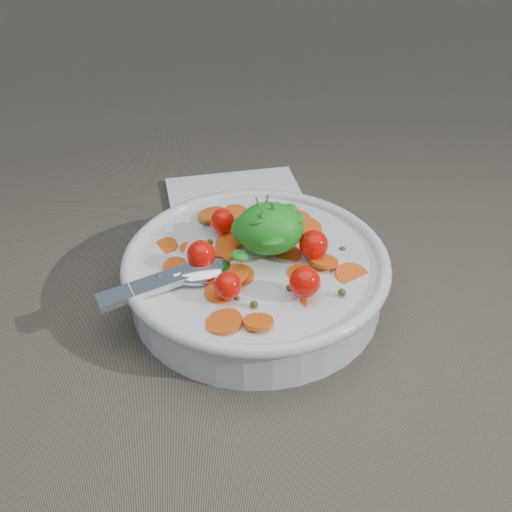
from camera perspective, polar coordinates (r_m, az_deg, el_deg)
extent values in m
plane|color=#796B56|center=(0.63, -2.01, -3.02)|extent=(6.00, 6.00, 0.00)
cylinder|color=silver|center=(0.61, 0.00, -2.14)|extent=(0.24, 0.24, 0.05)
torus|color=silver|center=(0.59, 0.00, -0.43)|extent=(0.25, 0.25, 0.01)
cylinder|color=silver|center=(0.62, 0.00, -3.59)|extent=(0.12, 0.12, 0.01)
cylinder|color=brown|center=(0.61, 0.00, -2.14)|extent=(0.22, 0.22, 0.03)
cylinder|color=#FF6115|center=(0.63, 4.56, 2.48)|extent=(0.03, 0.03, 0.01)
cylinder|color=#FF6115|center=(0.59, -7.16, -0.99)|extent=(0.02, 0.02, 0.01)
cylinder|color=#FF6115|center=(0.60, 2.89, 0.01)|extent=(0.03, 0.03, 0.01)
cylinder|color=#FF6115|center=(0.56, -3.23, -3.36)|extent=(0.04, 0.04, 0.01)
cylinder|color=#FF6115|center=(0.53, 0.20, -5.87)|extent=(0.03, 0.03, 0.01)
cylinder|color=#FF6115|center=(0.60, -2.95, 0.22)|extent=(0.04, 0.04, 0.01)
cylinder|color=#FF6115|center=(0.58, -1.65, -1.79)|extent=(0.04, 0.04, 0.01)
cylinder|color=#FF6115|center=(0.62, -8.07, 0.78)|extent=(0.03, 0.03, 0.01)
cylinder|color=#FF6115|center=(0.64, 0.96, 2.60)|extent=(0.03, 0.03, 0.01)
cylinder|color=#FF6115|center=(0.58, 8.56, -1.79)|extent=(0.04, 0.04, 0.01)
cylinder|color=#FF6115|center=(0.65, -1.83, 3.86)|extent=(0.03, 0.03, 0.01)
cylinder|color=#FF6115|center=(0.57, -2.20, -1.64)|extent=(0.04, 0.04, 0.01)
cylinder|color=#FF6115|center=(0.62, -5.78, 0.51)|extent=(0.03, 0.03, 0.01)
cylinder|color=#FF6115|center=(0.61, 0.71, 0.80)|extent=(0.03, 0.03, 0.01)
cylinder|color=#FF6115|center=(0.55, 5.14, -4.27)|extent=(0.03, 0.03, 0.01)
cylinder|color=#FF6115|center=(0.58, -3.84, -1.54)|extent=(0.04, 0.04, 0.01)
cylinder|color=#FF6115|center=(0.65, -3.91, 3.65)|extent=(0.04, 0.04, 0.01)
cylinder|color=#FF6115|center=(0.59, 6.06, -0.49)|extent=(0.04, 0.04, 0.01)
cylinder|color=#FF6115|center=(0.65, 3.72, 3.18)|extent=(0.03, 0.03, 0.01)
cylinder|color=#FF6115|center=(0.58, 3.90, -1.55)|extent=(0.03, 0.03, 0.01)
cylinder|color=#FF6115|center=(0.53, -2.86, -5.86)|extent=(0.04, 0.04, 0.01)
cylinder|color=#FF6115|center=(0.62, -2.36, 1.31)|extent=(0.04, 0.04, 0.01)
cylinder|color=#FF6115|center=(0.61, 0.98, 0.22)|extent=(0.03, 0.03, 0.01)
sphere|color=#454517|center=(0.65, 4.62, 2.97)|extent=(0.00, 0.00, 0.00)
sphere|color=#454517|center=(0.62, 7.69, 0.53)|extent=(0.01, 0.01, 0.01)
sphere|color=#454517|center=(0.61, -4.12, 1.24)|extent=(0.01, 0.01, 0.01)
sphere|color=#454517|center=(0.64, -4.56, 2.92)|extent=(0.01, 0.01, 0.01)
sphere|color=#454517|center=(0.56, 7.65, -3.22)|extent=(0.01, 0.01, 0.01)
sphere|color=#454517|center=(0.55, -2.84, -3.41)|extent=(0.01, 0.01, 0.01)
sphere|color=#454517|center=(0.57, -8.62, -1.92)|extent=(0.01, 0.01, 0.01)
sphere|color=#454517|center=(0.55, -1.67, -3.85)|extent=(0.01, 0.01, 0.01)
sphere|color=#454517|center=(0.54, -0.18, -4.34)|extent=(0.01, 0.01, 0.01)
sphere|color=#454517|center=(0.56, 2.99, -2.83)|extent=(0.01, 0.01, 0.01)
sphere|color=#454517|center=(0.58, -5.65, -1.63)|extent=(0.01, 0.01, 0.01)
sphere|color=#454517|center=(0.62, -0.04, 1.54)|extent=(0.01, 0.01, 0.01)
sphere|color=#454517|center=(0.56, 5.49, -2.44)|extent=(0.01, 0.01, 0.01)
sphere|color=red|center=(0.59, 5.15, 1.03)|extent=(0.03, 0.03, 0.03)
sphere|color=red|center=(0.63, 2.83, 3.49)|extent=(0.02, 0.02, 0.02)
sphere|color=red|center=(0.62, -2.98, 3.16)|extent=(0.02, 0.02, 0.02)
sphere|color=red|center=(0.58, -4.93, 0.17)|extent=(0.03, 0.03, 0.03)
sphere|color=red|center=(0.54, -2.52, -2.65)|extent=(0.02, 0.02, 0.02)
sphere|color=red|center=(0.54, 4.36, -2.30)|extent=(0.03, 0.03, 0.03)
ellipsoid|color=green|center=(0.59, 1.23, 2.47)|extent=(0.06, 0.05, 0.05)
ellipsoid|color=green|center=(0.60, -0.48, 2.38)|extent=(0.04, 0.04, 0.03)
ellipsoid|color=green|center=(0.58, 0.86, 3.26)|extent=(0.02, 0.02, 0.02)
ellipsoid|color=green|center=(0.59, 1.07, 2.91)|extent=(0.02, 0.02, 0.02)
ellipsoid|color=green|center=(0.58, 2.06, 2.74)|extent=(0.02, 0.02, 0.02)
ellipsoid|color=green|center=(0.61, 0.78, 3.47)|extent=(0.03, 0.03, 0.02)
ellipsoid|color=green|center=(0.58, 1.01, 2.66)|extent=(0.03, 0.02, 0.02)
ellipsoid|color=green|center=(0.59, 2.24, 2.96)|extent=(0.03, 0.03, 0.01)
ellipsoid|color=green|center=(0.57, 0.16, 2.41)|extent=(0.02, 0.02, 0.02)
ellipsoid|color=green|center=(0.57, 0.25, 3.20)|extent=(0.03, 0.03, 0.02)
ellipsoid|color=green|center=(0.57, 0.69, 3.46)|extent=(0.02, 0.02, 0.02)
ellipsoid|color=green|center=(0.58, 1.01, 3.00)|extent=(0.02, 0.02, 0.02)
ellipsoid|color=green|center=(0.58, 1.03, 4.20)|extent=(0.03, 0.03, 0.01)
ellipsoid|color=green|center=(0.58, 2.92, 2.32)|extent=(0.02, 0.02, 0.01)
ellipsoid|color=green|center=(0.58, 0.85, 3.89)|extent=(0.03, 0.03, 0.02)
ellipsoid|color=green|center=(0.58, 1.21, 3.11)|extent=(0.02, 0.02, 0.01)
ellipsoid|color=green|center=(0.58, 2.71, 2.06)|extent=(0.03, 0.03, 0.02)
ellipsoid|color=green|center=(0.58, 2.04, 2.55)|extent=(0.03, 0.03, 0.02)
ellipsoid|color=green|center=(0.58, 1.11, 3.20)|extent=(0.02, 0.02, 0.02)
ellipsoid|color=green|center=(0.58, 1.59, 3.63)|extent=(0.03, 0.03, 0.02)
ellipsoid|color=green|center=(0.58, 3.63, 3.24)|extent=(0.02, 0.02, 0.01)
ellipsoid|color=green|center=(0.56, 1.50, 1.24)|extent=(0.02, 0.02, 0.02)
ellipsoid|color=green|center=(0.56, -1.49, 0.03)|extent=(0.02, 0.02, 0.01)
ellipsoid|color=green|center=(0.60, 2.78, 3.91)|extent=(0.03, 0.02, 0.02)
ellipsoid|color=green|center=(0.57, 1.21, 1.40)|extent=(0.02, 0.02, 0.02)
ellipsoid|color=green|center=(0.60, -1.16, 2.95)|extent=(0.02, 0.02, 0.01)
cylinder|color=#4C8C33|center=(0.57, 0.21, 2.64)|extent=(0.01, 0.01, 0.04)
cylinder|color=#4C8C33|center=(0.58, 0.51, 3.64)|extent=(0.01, 0.00, 0.04)
cylinder|color=#4C8C33|center=(0.58, 1.97, 3.25)|extent=(0.01, 0.01, 0.04)
cylinder|color=#4C8C33|center=(0.58, 1.79, 3.16)|extent=(0.01, 0.00, 0.04)
cylinder|color=#4C8C33|center=(0.59, 0.70, 3.99)|extent=(0.01, 0.01, 0.04)
ellipsoid|color=silver|center=(0.58, -4.78, -1.30)|extent=(0.06, 0.05, 0.02)
cube|color=silver|center=(0.57, -8.86, -2.46)|extent=(0.11, 0.05, 0.02)
cylinder|color=silver|center=(0.57, -6.40, -1.68)|extent=(0.02, 0.01, 0.01)
cube|color=white|center=(0.76, -1.65, 4.77)|extent=(0.17, 0.15, 0.01)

